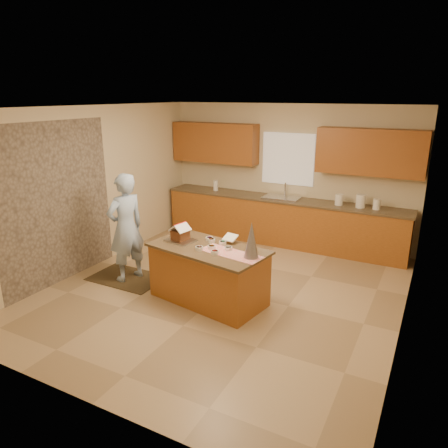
{
  "coord_description": "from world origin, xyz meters",
  "views": [
    {
      "loc": [
        2.69,
        -5.13,
        2.88
      ],
      "look_at": [
        -0.1,
        0.2,
        1.0
      ],
      "focal_mm": 33.62,
      "sensor_mm": 36.0,
      "label": 1
    }
  ],
  "objects": [
    {
      "name": "upper_cabinet_right",
      "position": [
        1.55,
        2.57,
        1.9
      ],
      "size": [
        1.85,
        0.35,
        0.8
      ],
      "primitive_type": "cube",
      "color": "#975320",
      "rests_on": "wall_back"
    },
    {
      "name": "rug",
      "position": [
        -1.61,
        -0.32,
        0.01
      ],
      "size": [
        1.17,
        0.76,
        0.01
      ],
      "primitive_type": "cube",
      "color": "black",
      "rests_on": "floor"
    },
    {
      "name": "candy_bowls",
      "position": [
        0.01,
        -0.31,
        0.84
      ],
      "size": [
        0.54,
        0.55,
        0.05
      ],
      "color": "purple",
      "rests_on": "island_top"
    },
    {
      "name": "wall_left",
      "position": [
        -2.5,
        0.0,
        1.35
      ],
      "size": [
        5.5,
        5.5,
        0.0
      ],
      "primitive_type": "plane",
      "color": "beige",
      "rests_on": "floor"
    },
    {
      "name": "island_top",
      "position": [
        -0.06,
        -0.35,
        0.8
      ],
      "size": [
        1.8,
        1.15,
        0.04
      ],
      "primitive_type": "cube",
      "rotation": [
        0.0,
        0.0,
        -0.17
      ],
      "color": "brown",
      "rests_on": "island_base"
    },
    {
      "name": "canister_a",
      "position": [
        1.1,
        2.45,
        1.02
      ],
      "size": [
        0.15,
        0.15,
        0.2
      ],
      "primitive_type": "cylinder",
      "color": "white",
      "rests_on": "back_counter_top"
    },
    {
      "name": "canister_b",
      "position": [
        1.49,
        2.45,
        1.04
      ],
      "size": [
        0.16,
        0.16,
        0.24
      ],
      "primitive_type": "cylinder",
      "color": "white",
      "rests_on": "back_counter_top"
    },
    {
      "name": "wall_right",
      "position": [
        2.5,
        0.0,
        1.35
      ],
      "size": [
        5.5,
        5.5,
        0.0
      ],
      "primitive_type": "plane",
      "color": "beige",
      "rests_on": "floor"
    },
    {
      "name": "window_curtain",
      "position": [
        0.0,
        2.72,
        1.65
      ],
      "size": [
        1.05,
        0.03,
        1.0
      ],
      "primitive_type": "cube",
      "color": "white",
      "rests_on": "wall_back"
    },
    {
      "name": "back_counter_top",
      "position": [
        0.0,
        2.45,
        0.9
      ],
      "size": [
        4.85,
        0.63,
        0.04
      ],
      "primitive_type": "cube",
      "color": "brown",
      "rests_on": "back_counter_base"
    },
    {
      "name": "canister_c",
      "position": [
        1.76,
        2.45,
        1.01
      ],
      "size": [
        0.13,
        0.13,
        0.18
      ],
      "primitive_type": "cylinder",
      "color": "white",
      "rests_on": "back_counter_top"
    },
    {
      "name": "boy",
      "position": [
        -1.56,
        -0.32,
        0.87
      ],
      "size": [
        0.58,
        0.72,
        1.72
      ],
      "primitive_type": "imported",
      "rotation": [
        0.0,
        0.0,
        -1.87
      ],
      "color": "#A0BCE3",
      "rests_on": "rug"
    },
    {
      "name": "ceiling",
      "position": [
        0.0,
        0.0,
        2.7
      ],
      "size": [
        5.5,
        5.5,
        0.0
      ],
      "primitive_type": "plane",
      "color": "silver",
      "rests_on": "floor"
    },
    {
      "name": "wall_back",
      "position": [
        0.0,
        2.75,
        1.35
      ],
      "size": [
        5.5,
        5.5,
        0.0
      ],
      "primitive_type": "plane",
      "color": "beige",
      "rests_on": "floor"
    },
    {
      "name": "faucet",
      "position": [
        0.0,
        2.63,
        1.06
      ],
      "size": [
        0.03,
        0.03,
        0.28
      ],
      "primitive_type": "cylinder",
      "color": "silver",
      "rests_on": "back_counter_top"
    },
    {
      "name": "baking_tray",
      "position": [
        -0.55,
        -0.31,
        0.83
      ],
      "size": [
        0.45,
        0.37,
        0.02
      ],
      "primitive_type": "cube",
      "rotation": [
        0.0,
        0.0,
        -0.17
      ],
      "color": "silver",
      "rests_on": "island_top"
    },
    {
      "name": "stone_accent",
      "position": [
        -2.48,
        -0.8,
        1.25
      ],
      "size": [
        0.0,
        2.5,
        2.5
      ],
      "primitive_type": "plane",
      "rotation": [
        1.57,
        0.0,
        1.57
      ],
      "color": "gray",
      "rests_on": "wall_left"
    },
    {
      "name": "upper_cabinet_left",
      "position": [
        -1.55,
        2.57,
        1.9
      ],
      "size": [
        1.85,
        0.35,
        0.8
      ],
      "primitive_type": "cube",
      "color": "#975320",
      "rests_on": "wall_back"
    },
    {
      "name": "cookbook",
      "position": [
        0.13,
        -0.05,
        0.9
      ],
      "size": [
        0.22,
        0.18,
        0.08
      ],
      "primitive_type": "cube",
      "rotation": [
        -1.13,
        0.0,
        -0.17
      ],
      "color": "white",
      "rests_on": "island_top"
    },
    {
      "name": "sink",
      "position": [
        0.0,
        2.45,
        0.89
      ],
      "size": [
        0.7,
        0.45,
        0.12
      ],
      "primitive_type": "cube",
      "color": "silver",
      "rests_on": "back_counter_top"
    },
    {
      "name": "paper_towel",
      "position": [
        -1.47,
        2.45,
        1.03
      ],
      "size": [
        0.1,
        0.1,
        0.22
      ],
      "primitive_type": "cylinder",
      "color": "white",
      "rests_on": "back_counter_top"
    },
    {
      "name": "back_counter_base",
      "position": [
        0.0,
        2.45,
        0.44
      ],
      "size": [
        4.8,
        0.6,
        0.88
      ],
      "primitive_type": "cube",
      "color": "#9F5720",
      "rests_on": "floor"
    },
    {
      "name": "floor",
      "position": [
        0.0,
        0.0,
        0.0
      ],
      "size": [
        5.5,
        5.5,
        0.0
      ],
      "primitive_type": "plane",
      "color": "tan",
      "rests_on": "ground"
    },
    {
      "name": "gingerbread_house",
      "position": [
        -0.55,
        -0.31,
        0.93
      ],
      "size": [
        0.28,
        0.29,
        0.25
      ],
      "color": "brown",
      "rests_on": "baking_tray"
    },
    {
      "name": "wall_front",
      "position": [
        0.0,
        -2.75,
        1.35
      ],
      "size": [
        5.5,
        5.5,
        0.0
      ],
      "primitive_type": "plane",
      "color": "beige",
      "rests_on": "floor"
    },
    {
      "name": "tinsel_tree",
      "position": [
        0.63,
        -0.43,
        1.06
      ],
      "size": [
        0.23,
        0.23,
        0.49
      ],
      "primitive_type": "cone",
      "rotation": [
        0.0,
        0.0,
        -0.17
      ],
      "color": "#9F9FAA",
      "rests_on": "island_top"
    },
    {
      "name": "island_base",
      "position": [
        -0.06,
        -0.35,
        0.39
      ],
      "size": [
        1.71,
        1.06,
        0.78
      ],
      "primitive_type": "cube",
      "rotation": [
        0.0,
        0.0,
        -0.17
      ],
      "color": "#9F5720",
      "rests_on": "floor"
    },
    {
      "name": "table_runner",
      "position": [
        0.33,
        -0.42,
        0.82
      ],
      "size": [
        0.93,
        0.47,
        0.01
      ],
      "primitive_type": "cube",
      "rotation": [
        0.0,
        0.0,
        -0.17
      ],
      "color": "#BB0D0E",
      "rests_on": "island_top"
    }
  ]
}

